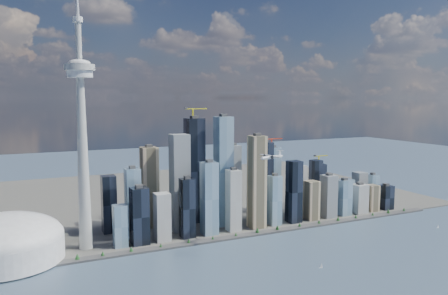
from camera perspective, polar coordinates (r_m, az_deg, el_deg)
name	(u,v)px	position (r m, az deg, el deg)	size (l,w,h in m)	color
ground	(304,282)	(752.69, 10.44, -16.92)	(4000.00, 4000.00, 0.00)	#354C5E
seawall	(236,237)	(952.83, 1.52, -11.59)	(1100.00, 22.00, 4.00)	#383838
land	(170,195)	(1356.38, -7.05, -6.17)	(1400.00, 900.00, 3.00)	#4C4C47
shoreline_trees	(236,234)	(950.75, 1.52, -11.20)	(960.53, 7.20, 8.80)	#3F2D1E
skyscraper_cluster	(242,189)	(1032.31, 2.35, -5.39)	(736.00, 142.00, 273.44)	black
needle_tower	(82,130)	(878.60, -18.08, 2.13)	(56.00, 56.00, 550.50)	#ADADA7
dome_stadium	(6,241)	(898.70, -26.60, -10.91)	(200.00, 200.00, 86.00)	silver
airplane	(272,157)	(862.72, 6.24, -1.22)	(61.61, 54.87, 15.15)	silver
sailboat_west	(321,266)	(813.43, 12.59, -14.90)	(7.14, 3.61, 9.95)	white
sailboat_east	(438,227)	(1132.75, 26.15, -9.27)	(6.44, 2.08, 8.92)	white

